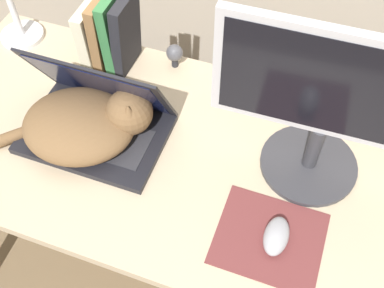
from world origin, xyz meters
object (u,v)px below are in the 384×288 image
Objects in this scene: cat at (87,123)px; computer_mouse at (276,236)px; laptop at (97,119)px; book_row at (109,32)px; webcam at (175,54)px; external_monitor at (329,104)px.

computer_mouse is (0.52, -0.12, -0.04)m from cat.
laptop reaches higher than book_row.
cat is 0.53m from computer_mouse.
cat is 1.68× the size of book_row.
computer_mouse is at bearing -47.17° from webcam.
computer_mouse is 1.33× the size of webcam.
cat is (-0.01, -0.03, 0.01)m from laptop.
computer_mouse is 0.71m from book_row.
book_row reaches higher than webcam.
webcam is at bearing 132.83° from computer_mouse.
computer_mouse is at bearing -97.12° from external_monitor.
external_monitor is at bearing 10.76° from cat.
webcam is (0.11, 0.32, -0.01)m from cat.
external_monitor is at bearing -16.01° from book_row.
webcam is at bearing 71.20° from cat.
laptop is at bearing 71.21° from cat.
external_monitor is 5.22× the size of computer_mouse.
computer_mouse is at bearing -34.37° from book_row.
laptop is 0.94× the size of cat.
external_monitor reaches higher than computer_mouse.
webcam is at bearing 13.11° from book_row.
book_row reaches higher than cat.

